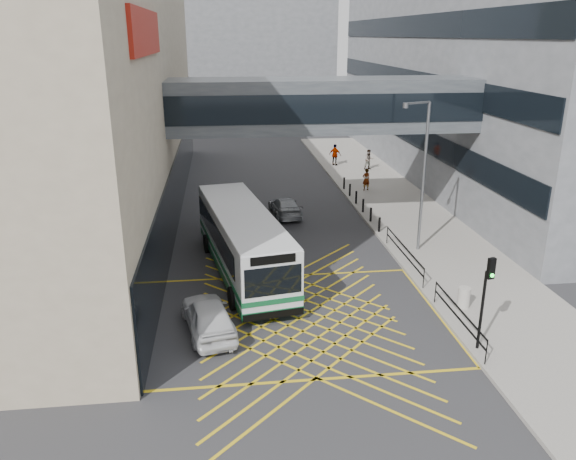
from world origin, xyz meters
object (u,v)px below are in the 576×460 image
object	(u,v)px
street_lamp	(422,168)
pedestrian_c	(335,155)
car_white	(208,316)
pedestrian_a	(366,179)
car_silver	(285,206)
car_dark	(255,236)
traffic_light	(486,291)
litter_bin	(464,297)
bus	(242,240)
pedestrian_b	(369,160)

from	to	relation	value
street_lamp	pedestrian_c	xyz separation A→B (m)	(-0.27, 21.31, -3.64)
car_white	pedestrian_a	bearing A→B (deg)	-131.62
car_white	car_silver	distance (m)	15.79
car_white	street_lamp	distance (m)	14.10
car_dark	traffic_light	xyz separation A→B (m)	(7.68, -12.06, 1.90)
car_white	pedestrian_a	size ratio (longest dim) A/B	2.78
pedestrian_a	car_white	bearing A→B (deg)	44.77
litter_bin	pedestrian_a	xyz separation A→B (m)	(0.59, 19.48, 0.39)
bus	traffic_light	bearing A→B (deg)	-55.72
traffic_light	litter_bin	xyz separation A→B (m)	(0.83, 3.42, -1.99)
car_silver	pedestrian_c	size ratio (longest dim) A/B	2.17
bus	car_white	world-z (taller)	bus
pedestrian_a	street_lamp	bearing A→B (deg)	73.01
street_lamp	car_silver	bearing A→B (deg)	106.68
street_lamp	litter_bin	distance (m)	8.06
car_white	pedestrian_a	xyz separation A→B (m)	(11.59, 20.10, 0.26)
car_white	car_dark	world-z (taller)	car_white
pedestrian_b	litter_bin	bearing A→B (deg)	-102.74
pedestrian_c	pedestrian_b	bearing A→B (deg)	176.24
car_white	street_lamp	size ratio (longest dim) A/B	0.58
bus	pedestrian_a	world-z (taller)	bus
traffic_light	pedestrian_b	xyz separation A→B (m)	(3.41, 29.69, -1.57)
car_silver	pedestrian_b	distance (m)	14.75
car_white	bus	bearing A→B (deg)	-117.00
traffic_light	pedestrian_c	xyz separation A→B (m)	(0.78, 31.65, -1.49)
car_dark	traffic_light	world-z (taller)	traffic_light
bus	car_silver	xyz separation A→B (m)	(3.18, 9.08, -1.08)
street_lamp	pedestrian_b	size ratio (longest dim) A/B	4.61
bus	pedestrian_c	world-z (taller)	bus
litter_bin	car_dark	bearing A→B (deg)	134.57
car_dark	street_lamp	distance (m)	9.77
pedestrian_c	traffic_light	bearing A→B (deg)	121.44
pedestrian_b	pedestrian_c	size ratio (longest dim) A/B	0.91
traffic_light	litter_bin	world-z (taller)	traffic_light
litter_bin	traffic_light	bearing A→B (deg)	-103.68
traffic_light	pedestrian_a	xyz separation A→B (m)	(1.42, 22.89, -1.60)
bus	pedestrian_c	xyz separation A→B (m)	(9.31, 22.90, -0.61)
bus	car_white	xyz separation A→B (m)	(-1.64, -5.96, -0.99)
car_dark	litter_bin	world-z (taller)	car_dark
bus	street_lamp	world-z (taller)	street_lamp
car_white	litter_bin	world-z (taller)	car_white
pedestrian_c	pedestrian_a	bearing A→B (deg)	127.07
pedestrian_a	pedestrian_b	bearing A→B (deg)	-121.55
traffic_light	pedestrian_c	distance (m)	31.69
litter_bin	pedestrian_a	bearing A→B (deg)	88.26
litter_bin	bus	bearing A→B (deg)	150.35
bus	pedestrian_c	bearing A→B (deg)	57.89
car_white	pedestrian_b	distance (m)	30.13
pedestrian_a	car_dark	bearing A→B (deg)	34.70
street_lamp	traffic_light	bearing A→B (deg)	-119.56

